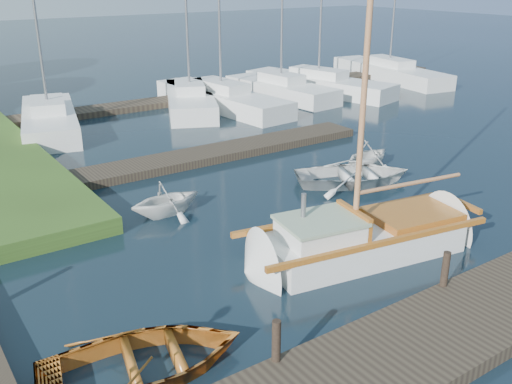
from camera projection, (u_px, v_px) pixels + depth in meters
ground at (256, 233)px, 15.52m from camera, size 160.00×160.00×0.00m
near_dock at (434, 337)px, 10.85m from camera, size 18.00×2.20×0.30m
far_dock at (202, 156)px, 21.52m from camera, size 14.00×1.60×0.30m
pontoon at (242, 91)px, 33.04m from camera, size 30.00×1.60×0.30m
mooring_post_1 at (276, 341)px, 9.84m from camera, size 0.16×0.16×0.80m
mooring_post_2 at (445, 269)px, 12.21m from camera, size 0.16×0.16×0.80m
sailboat at (366, 241)px, 14.30m from camera, size 7.37×3.09×9.83m
dinghy at (144, 354)px, 10.00m from camera, size 4.10×3.30×0.75m
tender_b at (166, 196)px, 16.50m from camera, size 2.23×1.94×1.13m
tender_c at (354, 172)px, 19.02m from camera, size 4.66×4.16×0.80m
tender_d at (368, 153)px, 20.40m from camera, size 2.52×2.27×1.17m
marina_boat_0 at (49, 118)px, 25.33m from camera, size 3.96×7.87×10.55m
marina_boat_2 at (190, 98)px, 29.26m from camera, size 5.20×7.87×12.37m
marina_boat_3 at (221, 97)px, 29.57m from camera, size 3.05×9.39×12.07m
marina_boat_4 at (281, 88)px, 31.76m from camera, size 2.88×7.49×10.78m
marina_boat_5 at (318, 83)px, 33.33m from camera, size 4.50×9.65×11.46m
marina_boat_7 at (389, 71)px, 37.39m from camera, size 3.68×10.09×11.06m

